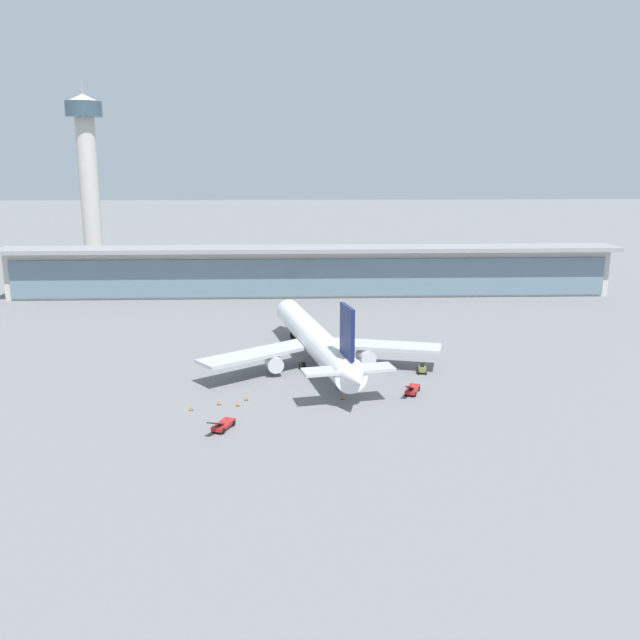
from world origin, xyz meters
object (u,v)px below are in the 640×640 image
object	(u,v)px
service_truck_mid_apron_red	(223,425)
safety_cone_alpha	(343,397)
service_truck_near_nose_white	(345,384)
safety_cone_echo	(191,408)
safety_cone_charlie	(246,398)
safety_cone_delta	(219,403)
control_tower	(88,172)
service_truck_under_wing_red	(412,389)
safety_cone_bravo	(238,404)
service_truck_by_tail_olive	(422,369)
airliner_on_stand	(316,340)

from	to	relation	value
service_truck_mid_apron_red	safety_cone_alpha	world-z (taller)	service_truck_mid_apron_red
service_truck_near_nose_white	safety_cone_echo	xyz separation A→B (m)	(-26.39, -10.07, -0.56)
service_truck_near_nose_white	safety_cone_alpha	size ratio (longest dim) A/B	4.76
safety_cone_charlie	safety_cone_delta	size ratio (longest dim) A/B	1.00
control_tower	safety_cone_delta	world-z (taller)	control_tower
service_truck_mid_apron_red	safety_cone_delta	bearing A→B (deg)	98.80
service_truck_under_wing_red	safety_cone_bravo	bearing A→B (deg)	-170.45
service_truck_under_wing_red	service_truck_mid_apron_red	world-z (taller)	same
service_truck_mid_apron_red	safety_cone_delta	xyz separation A→B (m)	(-1.74, 11.22, -0.49)
service_truck_by_tail_olive	safety_cone_bravo	xyz separation A→B (m)	(-34.48, -17.19, -0.56)
safety_cone_echo	safety_cone_alpha	bearing A→B (deg)	9.97
safety_cone_bravo	safety_cone_delta	size ratio (longest dim) A/B	1.00
airliner_on_stand	service_truck_by_tail_olive	size ratio (longest dim) A/B	20.48
safety_cone_alpha	service_truck_mid_apron_red	bearing A→B (deg)	-145.71
safety_cone_charlie	safety_cone_delta	bearing A→B (deg)	-155.18
service_truck_under_wing_red	safety_cone_bravo	size ratio (longest dim) A/B	9.76
service_truck_near_nose_white	safety_cone_bravo	bearing A→B (deg)	-156.09
service_truck_by_tail_olive	service_truck_near_nose_white	bearing A→B (deg)	-150.52
airliner_on_stand	service_truck_by_tail_olive	world-z (taller)	airliner_on_stand
service_truck_under_wing_red	safety_cone_echo	xyz separation A→B (m)	(-38.01, -6.84, -0.49)
airliner_on_stand	safety_cone_echo	bearing A→B (deg)	-131.09
service_truck_mid_apron_red	airliner_on_stand	bearing A→B (deg)	65.21
safety_cone_bravo	safety_cone_charlie	world-z (taller)	same
airliner_on_stand	service_truck_under_wing_red	xyz separation A→B (m)	(16.48, -17.85, -4.51)
service_truck_by_tail_olive	safety_cone_charlie	size ratio (longest dim) A/B	4.40
service_truck_near_nose_white	service_truck_under_wing_red	distance (m)	12.07
airliner_on_stand	safety_cone_bravo	bearing A→B (deg)	-121.33
safety_cone_alpha	safety_cone_delta	distance (m)	21.22
airliner_on_stand	service_truck_mid_apron_red	bearing A→B (deg)	-114.79
safety_cone_delta	airliner_on_stand	bearing A→B (deg)	52.28
safety_cone_echo	service_truck_near_nose_white	bearing A→B (deg)	20.89
service_truck_under_wing_red	control_tower	bearing A→B (deg)	125.14
safety_cone_bravo	service_truck_by_tail_olive	bearing A→B (deg)	26.51
safety_cone_alpha	control_tower	bearing A→B (deg)	120.76
service_truck_near_nose_white	safety_cone_delta	world-z (taller)	service_truck_near_nose_white
service_truck_mid_apron_red	service_truck_by_tail_olive	distance (m)	45.34
safety_cone_echo	service_truck_by_tail_olive	bearing A→B (deg)	24.23
airliner_on_stand	safety_cone_echo	xyz separation A→B (m)	(-21.53, -24.69, -5.00)
service_truck_mid_apron_red	safety_cone_delta	size ratio (longest dim) A/B	9.72
service_truck_by_tail_olive	service_truck_under_wing_red	bearing A→B (deg)	-108.38
service_truck_mid_apron_red	safety_cone_bravo	world-z (taller)	service_truck_mid_apron_red
service_truck_mid_apron_red	safety_cone_charlie	xyz separation A→B (m)	(2.72, 13.28, -0.49)
service_truck_near_nose_white	safety_cone_echo	size ratio (longest dim) A/B	4.76
safety_cone_charlie	safety_cone_delta	xyz separation A→B (m)	(-4.45, -2.06, 0.00)
safety_cone_alpha	safety_cone_charlie	world-z (taller)	same
service_truck_by_tail_olive	safety_cone_charlie	world-z (taller)	service_truck_by_tail_olive
service_truck_by_tail_olive	safety_cone_echo	xyz separation A→B (m)	(-42.02, -18.91, -0.56)
safety_cone_charlie	service_truck_near_nose_white	bearing A→B (deg)	17.47
service_truck_by_tail_olive	safety_cone_echo	distance (m)	46.09
airliner_on_stand	service_truck_under_wing_red	distance (m)	24.71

